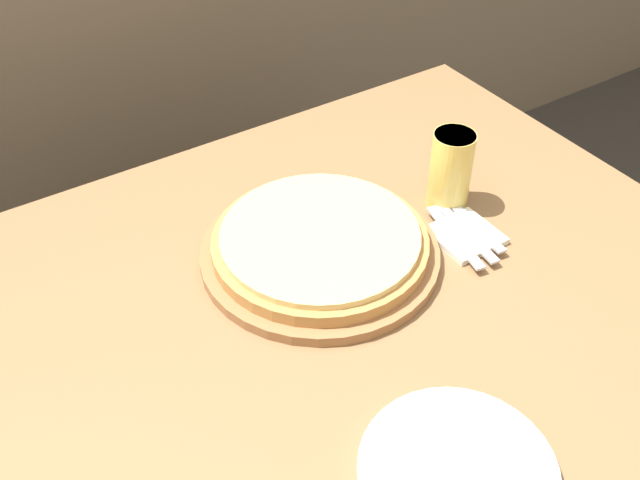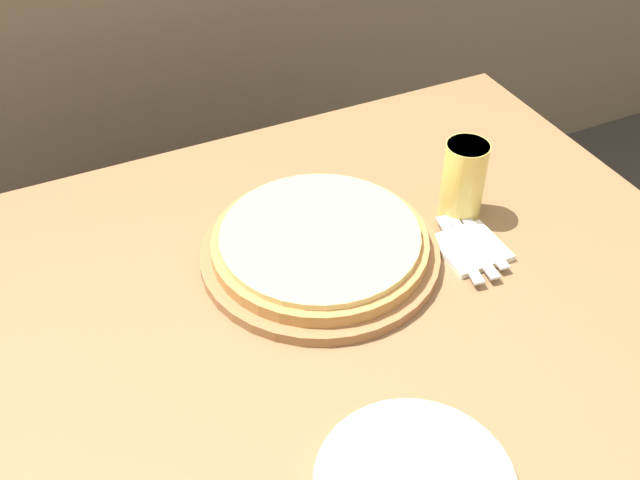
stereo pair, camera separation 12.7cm
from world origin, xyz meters
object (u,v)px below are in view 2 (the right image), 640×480
(pizza_on_board, at_px, (320,246))
(fork, at_px, (459,248))
(spoon, at_px, (483,240))
(dinner_knife, at_px, (471,244))
(beer_glass, at_px, (464,178))

(pizza_on_board, height_order, fork, pizza_on_board)
(pizza_on_board, bearing_deg, spoon, -19.46)
(fork, bearing_deg, dinner_knife, 0.00)
(dinner_knife, height_order, spoon, same)
(fork, relative_size, dinner_knife, 1.00)
(fork, distance_m, spoon, 0.05)
(beer_glass, relative_size, spoon, 0.99)
(fork, height_order, spoon, same)
(beer_glass, height_order, dinner_knife, beer_glass)
(fork, height_order, dinner_knife, same)
(spoon, bearing_deg, pizza_on_board, 160.54)
(dinner_knife, bearing_deg, fork, 180.00)
(pizza_on_board, bearing_deg, dinner_knife, -21.28)
(fork, distance_m, dinner_knife, 0.03)
(beer_glass, xyz_separation_m, fork, (-0.06, -0.10, -0.07))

